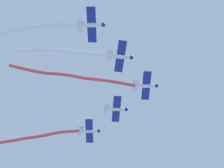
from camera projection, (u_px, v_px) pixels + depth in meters
The scene contains 9 objects.
airplane_lead at pixel (146, 86), 71.07m from camera, with size 5.76×7.64×1.89m.
smoke_trail_lead at pixel (73, 76), 70.35m from camera, with size 27.70×1.38×1.57m.
airplane_left_wing at pixel (116, 109), 74.65m from camera, with size 5.70×7.60×1.89m.
airplane_right_wing at pixel (120, 56), 67.38m from camera, with size 5.61×7.53×1.89m.
smoke_trail_right_wing at pixel (60, 51), 67.93m from camera, with size 20.55×4.04×3.16m.
airplane_slot at pixel (89, 131), 77.97m from camera, with size 5.76×7.64×1.89m.
smoke_trail_slot at pixel (37, 137), 77.60m from camera, with size 19.87×6.65×2.20m.
airplane_trail at pixel (91, 25), 63.17m from camera, with size 5.78×7.65×1.89m.
smoke_trail_trail at pixel (25, 30), 64.80m from camera, with size 21.41×8.27×2.67m.
Camera 1 is at (-11.08, -39.50, 2.33)m, focal length 51.70 mm.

